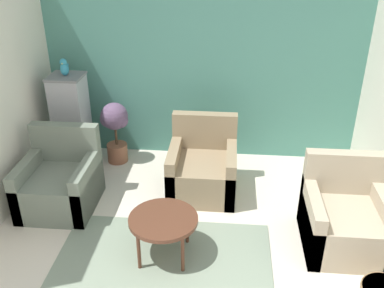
{
  "coord_description": "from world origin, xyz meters",
  "views": [
    {
      "loc": [
        0.36,
        -2.41,
        2.97
      ],
      "look_at": [
        0.0,
        1.56,
        0.93
      ],
      "focal_mm": 40.0,
      "sensor_mm": 36.0,
      "label": 1
    }
  ],
  "objects": [
    {
      "name": "potted_plant",
      "position": [
        -1.16,
        2.76,
        0.54
      ],
      "size": [
        0.41,
        0.37,
        0.87
      ],
      "color": "brown",
      "rests_on": "ground_plane"
    },
    {
      "name": "area_rug",
      "position": [
        -0.22,
        0.89,
        0.01
      ],
      "size": [
        2.13,
        1.12,
        0.01
      ],
      "color": "gray",
      "rests_on": "ground_plane"
    },
    {
      "name": "armchair_left",
      "position": [
        -1.55,
        1.66,
        0.29
      ],
      "size": [
        0.81,
        0.85,
        0.9
      ],
      "color": "slate",
      "rests_on": "ground_plane"
    },
    {
      "name": "armchair_right",
      "position": [
        1.59,
        1.24,
        0.29
      ],
      "size": [
        0.81,
        0.85,
        0.9
      ],
      "color": "tan",
      "rests_on": "ground_plane"
    },
    {
      "name": "wall_back_accent",
      "position": [
        0.0,
        3.14,
        1.33
      ],
      "size": [
        4.33,
        0.06,
        2.66
      ],
      "color": "#4C897A",
      "rests_on": "ground_plane"
    },
    {
      "name": "parrot",
      "position": [
        -1.71,
        2.65,
        1.38
      ],
      "size": [
        0.1,
        0.19,
        0.23
      ],
      "color": "teal",
      "rests_on": "birdcage"
    },
    {
      "name": "birdcage",
      "position": [
        -1.71,
        2.65,
        0.62
      ],
      "size": [
        0.5,
        0.5,
        1.27
      ],
      "color": "slate",
      "rests_on": "ground_plane"
    },
    {
      "name": "coffee_table",
      "position": [
        -0.22,
        0.89,
        0.42
      ],
      "size": [
        0.68,
        0.68,
        0.46
      ],
      "color": "#512D1E",
      "rests_on": "ground_plane"
    },
    {
      "name": "armchair_middle",
      "position": [
        0.08,
        2.12,
        0.29
      ],
      "size": [
        0.81,
        0.85,
        0.9
      ],
      "color": "#8E7A5B",
      "rests_on": "ground_plane"
    }
  ]
}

